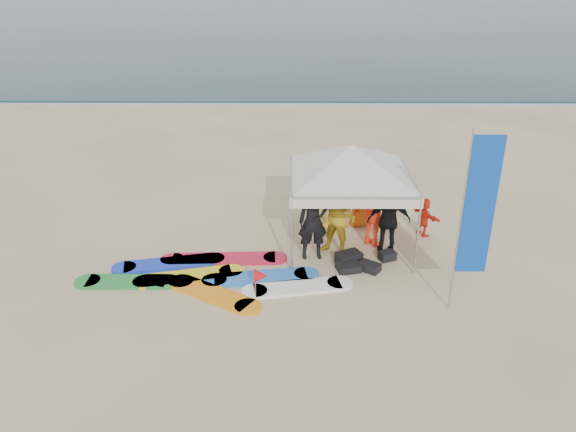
% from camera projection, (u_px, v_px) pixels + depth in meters
% --- Properties ---
extents(ground, '(120.00, 120.00, 0.00)m').
position_uv_depth(ground, '(260.00, 335.00, 10.21)').
color(ground, beige).
rests_on(ground, ground).
extents(ocean, '(160.00, 84.00, 0.08)m').
position_uv_depth(ocean, '(287.00, 17.00, 64.69)').
color(ocean, '#0C2633').
rests_on(ocean, ground).
extents(shoreline_foam, '(160.00, 1.20, 0.01)m').
position_uv_depth(shoreline_foam, '(280.00, 102.00, 26.74)').
color(shoreline_foam, silver).
rests_on(shoreline_foam, ground).
extents(person_black_a, '(0.72, 0.51, 1.84)m').
position_uv_depth(person_black_a, '(313.00, 221.00, 12.52)').
color(person_black_a, black).
rests_on(person_black_a, ground).
extents(person_yellow, '(1.14, 1.07, 1.85)m').
position_uv_depth(person_yellow, '(337.00, 219.00, 12.57)').
color(person_yellow, gold).
rests_on(person_yellow, ground).
extents(person_orange_a, '(1.34, 1.29, 1.83)m').
position_uv_depth(person_orange_a, '(375.00, 209.00, 13.11)').
color(person_orange_a, red).
rests_on(person_orange_a, ground).
extents(person_black_b, '(0.99, 0.45, 1.66)m').
position_uv_depth(person_black_b, '(389.00, 220.00, 12.74)').
color(person_black_b, black).
rests_on(person_black_b, ground).
extents(person_orange_b, '(0.87, 0.69, 1.55)m').
position_uv_depth(person_orange_b, '(360.00, 197.00, 14.10)').
color(person_orange_b, '#C55811').
rests_on(person_orange_b, ground).
extents(person_seated, '(0.69, 0.93, 0.98)m').
position_uv_depth(person_seated, '(424.00, 217.00, 13.73)').
color(person_seated, red).
rests_on(person_seated, ground).
extents(canopy_tent, '(3.77, 3.77, 2.84)m').
position_uv_depth(canopy_tent, '(352.00, 146.00, 12.42)').
color(canopy_tent, '#A5A5A8').
rests_on(canopy_tent, ground).
extents(feather_flag, '(0.61, 0.04, 3.62)m').
position_uv_depth(feather_flag, '(477.00, 209.00, 10.13)').
color(feather_flag, '#A5A5A8').
rests_on(feather_flag, ground).
extents(marker_pennant, '(0.28, 0.28, 0.64)m').
position_uv_depth(marker_pennant, '(261.00, 276.00, 11.16)').
color(marker_pennant, '#A5A5A8').
rests_on(marker_pennant, ground).
extents(gear_pile, '(1.43, 0.95, 0.22)m').
position_uv_depth(gear_pile, '(359.00, 262.00, 12.50)').
color(gear_pile, black).
rests_on(gear_pile, ground).
extents(surfboard_spread, '(5.38, 2.48, 0.07)m').
position_uv_depth(surfboard_spread, '(213.00, 276.00, 12.06)').
color(surfboard_spread, blue).
rests_on(surfboard_spread, ground).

